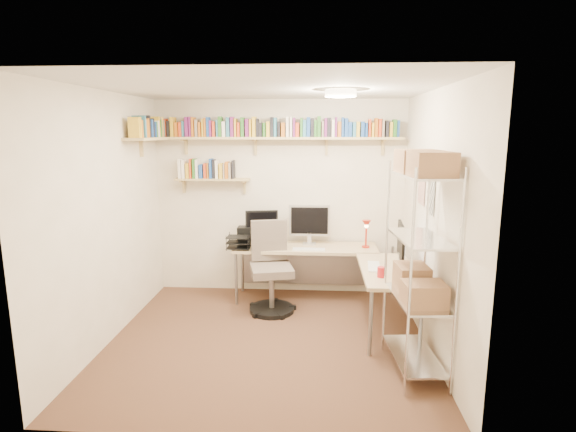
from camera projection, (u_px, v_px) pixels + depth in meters
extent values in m
plane|color=#47291E|center=(268.00, 340.00, 4.59)|extent=(3.20, 3.20, 0.00)
cube|color=beige|center=(279.00, 198.00, 5.83)|extent=(3.20, 0.04, 2.50)
cube|color=beige|center=(107.00, 219.00, 4.46)|extent=(0.04, 3.00, 2.50)
cube|color=beige|center=(434.00, 223.00, 4.26)|extent=(0.04, 3.00, 2.50)
cube|color=beige|center=(241.00, 267.00, 2.89)|extent=(3.20, 0.04, 2.50)
cube|color=silver|center=(266.00, 88.00, 4.13)|extent=(3.20, 3.00, 0.04)
cube|color=silver|center=(422.00, 185.00, 4.74)|extent=(0.01, 0.30, 0.42)
cube|color=silver|center=(431.00, 195.00, 4.36)|extent=(0.01, 0.28, 0.38)
cylinder|color=#FFEAC6|center=(341.00, 94.00, 4.28)|extent=(0.30, 0.30, 0.06)
cube|color=tan|center=(278.00, 138.00, 5.56)|extent=(3.05, 0.25, 0.03)
cube|color=tan|center=(150.00, 139.00, 5.24)|extent=(0.25, 1.00, 0.03)
cube|color=tan|center=(213.00, 179.00, 5.74)|extent=(0.95, 0.20, 0.02)
cube|color=tan|center=(185.00, 144.00, 5.72)|extent=(0.03, 0.20, 0.20)
cube|color=tan|center=(255.00, 144.00, 5.66)|extent=(0.03, 0.20, 0.20)
cube|color=tan|center=(327.00, 144.00, 5.60)|extent=(0.03, 0.20, 0.20)
cube|color=tan|center=(383.00, 144.00, 5.56)|extent=(0.03, 0.20, 0.20)
cube|color=black|center=(163.00, 129.00, 5.63)|extent=(0.04, 0.12, 0.19)
cube|color=red|center=(166.00, 128.00, 5.63)|extent=(0.03, 0.12, 0.22)
cube|color=black|center=(170.00, 129.00, 5.63)|extent=(0.04, 0.13, 0.20)
cube|color=gold|center=(173.00, 127.00, 5.62)|extent=(0.04, 0.15, 0.24)
cube|color=#C66517|center=(177.00, 130.00, 5.62)|extent=(0.04, 0.12, 0.18)
cube|color=red|center=(181.00, 130.00, 5.62)|extent=(0.04, 0.14, 0.18)
cube|color=teal|center=(184.00, 129.00, 5.62)|extent=(0.03, 0.12, 0.19)
cube|color=#751F66|center=(188.00, 127.00, 5.61)|extent=(0.04, 0.14, 0.24)
cube|color=#751F66|center=(191.00, 127.00, 5.61)|extent=(0.02, 0.14, 0.25)
cube|color=#C66517|center=(194.00, 127.00, 5.60)|extent=(0.03, 0.14, 0.24)
cube|color=gray|center=(197.00, 128.00, 5.60)|extent=(0.04, 0.12, 0.21)
cube|color=#C66517|center=(200.00, 130.00, 5.61)|extent=(0.03, 0.12, 0.18)
cube|color=gold|center=(203.00, 128.00, 5.60)|extent=(0.02, 0.11, 0.22)
cube|color=#C66517|center=(206.00, 127.00, 5.60)|extent=(0.02, 0.14, 0.23)
cube|color=#1E4B9E|center=(208.00, 127.00, 5.59)|extent=(0.03, 0.13, 0.24)
cube|color=#751F66|center=(211.00, 129.00, 5.59)|extent=(0.03, 0.11, 0.20)
cube|color=red|center=(214.00, 129.00, 5.59)|extent=(0.03, 0.13, 0.19)
cube|color=teal|center=(218.00, 128.00, 5.59)|extent=(0.02, 0.12, 0.21)
cube|color=#2E7125|center=(220.00, 127.00, 5.58)|extent=(0.04, 0.12, 0.25)
cube|color=white|center=(224.00, 129.00, 5.59)|extent=(0.04, 0.14, 0.19)
cube|color=teal|center=(228.00, 127.00, 5.58)|extent=(0.04, 0.12, 0.24)
cube|color=#751F66|center=(233.00, 127.00, 5.57)|extent=(0.04, 0.13, 0.24)
cube|color=gold|center=(236.00, 128.00, 5.57)|extent=(0.03, 0.12, 0.22)
cube|color=red|center=(239.00, 130.00, 5.57)|extent=(0.03, 0.13, 0.17)
cube|color=#2E7125|center=(243.00, 127.00, 5.57)|extent=(0.04, 0.14, 0.24)
cube|color=#751F66|center=(247.00, 128.00, 5.56)|extent=(0.04, 0.12, 0.22)
cube|color=gold|center=(251.00, 128.00, 5.56)|extent=(0.02, 0.14, 0.21)
cube|color=gold|center=(254.00, 127.00, 5.56)|extent=(0.04, 0.13, 0.25)
cube|color=black|center=(258.00, 128.00, 5.56)|extent=(0.02, 0.15, 0.22)
cube|color=black|center=(261.00, 130.00, 5.56)|extent=(0.04, 0.14, 0.17)
cube|color=#2E7125|center=(265.00, 130.00, 5.55)|extent=(0.03, 0.12, 0.17)
cube|color=gold|center=(268.00, 129.00, 5.55)|extent=(0.04, 0.15, 0.19)
cube|color=black|center=(272.00, 127.00, 5.54)|extent=(0.04, 0.12, 0.24)
cube|color=teal|center=(276.00, 127.00, 5.54)|extent=(0.03, 0.13, 0.23)
cube|color=black|center=(279.00, 129.00, 5.54)|extent=(0.03, 0.13, 0.19)
cube|color=#C66517|center=(283.00, 130.00, 5.54)|extent=(0.04, 0.15, 0.17)
cube|color=white|center=(288.00, 127.00, 5.53)|extent=(0.03, 0.14, 0.24)
cube|color=white|center=(291.00, 127.00, 5.53)|extent=(0.03, 0.11, 0.24)
cube|color=#751F66|center=(294.00, 127.00, 5.53)|extent=(0.03, 0.14, 0.23)
cube|color=red|center=(297.00, 130.00, 5.53)|extent=(0.04, 0.14, 0.17)
cube|color=#2E7125|center=(302.00, 127.00, 5.52)|extent=(0.03, 0.13, 0.23)
cube|color=teal|center=(305.00, 128.00, 5.52)|extent=(0.04, 0.11, 0.21)
cube|color=#1E4B9E|center=(308.00, 127.00, 5.51)|extent=(0.04, 0.12, 0.24)
cube|color=black|center=(312.00, 128.00, 5.51)|extent=(0.04, 0.13, 0.23)
cube|color=#2E7125|center=(315.00, 129.00, 5.51)|extent=(0.03, 0.12, 0.20)
cube|color=#2E7125|center=(319.00, 127.00, 5.51)|extent=(0.04, 0.12, 0.25)
cube|color=gray|center=(323.00, 129.00, 5.51)|extent=(0.02, 0.15, 0.19)
cube|color=#751F66|center=(326.00, 128.00, 5.50)|extent=(0.03, 0.14, 0.23)
cube|color=black|center=(329.00, 127.00, 5.50)|extent=(0.04, 0.14, 0.23)
cube|color=white|center=(333.00, 128.00, 5.50)|extent=(0.03, 0.14, 0.21)
cube|color=#751F66|center=(336.00, 127.00, 5.49)|extent=(0.02, 0.13, 0.24)
cube|color=#C66517|center=(339.00, 129.00, 5.50)|extent=(0.04, 0.11, 0.19)
cube|color=#1E4B9E|center=(343.00, 127.00, 5.49)|extent=(0.03, 0.13, 0.23)
cube|color=#1E4B9E|center=(346.00, 128.00, 5.49)|extent=(0.04, 0.14, 0.22)
cube|color=#1E4B9E|center=(350.00, 130.00, 5.49)|extent=(0.04, 0.12, 0.18)
cube|color=teal|center=(354.00, 130.00, 5.49)|extent=(0.04, 0.13, 0.18)
cube|color=gold|center=(358.00, 129.00, 5.48)|extent=(0.04, 0.12, 0.18)
cube|color=#1E4B9E|center=(362.00, 129.00, 5.48)|extent=(0.04, 0.14, 0.19)
cube|color=#1E4B9E|center=(366.00, 130.00, 5.48)|extent=(0.03, 0.13, 0.17)
cube|color=red|center=(369.00, 128.00, 5.47)|extent=(0.03, 0.12, 0.21)
cube|color=gold|center=(372.00, 130.00, 5.47)|extent=(0.03, 0.15, 0.17)
cube|color=#C66517|center=(376.00, 128.00, 5.46)|extent=(0.04, 0.11, 0.23)
cube|color=red|center=(380.00, 128.00, 5.46)|extent=(0.03, 0.12, 0.22)
cube|color=gray|center=(383.00, 128.00, 5.46)|extent=(0.03, 0.14, 0.22)
cube|color=black|center=(387.00, 129.00, 5.46)|extent=(0.04, 0.15, 0.19)
cube|color=gold|center=(390.00, 130.00, 5.46)|extent=(0.03, 0.14, 0.18)
cube|color=#2E7125|center=(394.00, 128.00, 5.45)|extent=(0.04, 0.14, 0.21)
cube|color=#1E4B9E|center=(398.00, 129.00, 5.45)|extent=(0.03, 0.11, 0.20)
cube|color=gold|center=(134.00, 128.00, 4.79)|extent=(0.12, 0.03, 0.22)
cube|color=gold|center=(136.00, 127.00, 4.83)|extent=(0.12, 0.04, 0.22)
cube|color=#C66517|center=(138.00, 129.00, 4.89)|extent=(0.12, 0.04, 0.19)
cube|color=teal|center=(139.00, 127.00, 4.93)|extent=(0.15, 0.04, 0.24)
cube|color=#C66517|center=(141.00, 129.00, 4.98)|extent=(0.14, 0.04, 0.20)
cube|color=#C66517|center=(143.00, 128.00, 5.04)|extent=(0.14, 0.04, 0.21)
cube|color=black|center=(145.00, 126.00, 5.08)|extent=(0.13, 0.04, 0.25)
cube|color=#1E4B9E|center=(146.00, 128.00, 5.14)|extent=(0.15, 0.03, 0.20)
cube|color=#1E4B9E|center=(148.00, 129.00, 5.18)|extent=(0.13, 0.03, 0.20)
cube|color=black|center=(149.00, 128.00, 5.22)|extent=(0.12, 0.03, 0.22)
cube|color=#1E4B9E|center=(150.00, 130.00, 5.26)|extent=(0.14, 0.03, 0.18)
cube|color=#2E7125|center=(152.00, 130.00, 5.30)|extent=(0.14, 0.03, 0.18)
cube|color=white|center=(153.00, 129.00, 5.35)|extent=(0.15, 0.04, 0.19)
cube|color=gold|center=(154.00, 127.00, 5.39)|extent=(0.13, 0.04, 0.24)
cube|color=#2E7125|center=(156.00, 128.00, 5.43)|extent=(0.15, 0.03, 0.21)
cube|color=gray|center=(157.00, 127.00, 5.47)|extent=(0.13, 0.04, 0.23)
cube|color=gold|center=(158.00, 127.00, 5.52)|extent=(0.12, 0.04, 0.24)
cube|color=teal|center=(160.00, 129.00, 5.57)|extent=(0.12, 0.02, 0.20)
cube|color=teal|center=(161.00, 129.00, 5.60)|extent=(0.13, 0.03, 0.20)
cube|color=#2E7125|center=(162.00, 130.00, 5.65)|extent=(0.13, 0.03, 0.18)
cube|color=white|center=(180.00, 168.00, 5.74)|extent=(0.04, 0.12, 0.25)
cube|color=white|center=(184.00, 169.00, 5.74)|extent=(0.04, 0.12, 0.24)
cube|color=gold|center=(188.00, 171.00, 5.74)|extent=(0.04, 0.12, 0.19)
cube|color=red|center=(191.00, 168.00, 5.73)|extent=(0.02, 0.13, 0.25)
cube|color=#2E7125|center=(195.00, 169.00, 5.73)|extent=(0.04, 0.13, 0.25)
cube|color=white|center=(198.00, 169.00, 5.73)|extent=(0.03, 0.14, 0.24)
cube|color=#1E4B9E|center=(202.00, 171.00, 5.73)|extent=(0.04, 0.12, 0.18)
cube|color=red|center=(206.00, 171.00, 5.72)|extent=(0.03, 0.11, 0.19)
cube|color=#C66517|center=(209.00, 171.00, 5.72)|extent=(0.02, 0.12, 0.19)
cube|color=#1E4B9E|center=(211.00, 169.00, 5.71)|extent=(0.03, 0.14, 0.25)
cube|color=black|center=(214.00, 169.00, 5.71)|extent=(0.03, 0.11, 0.24)
cube|color=white|center=(217.00, 169.00, 5.71)|extent=(0.03, 0.11, 0.23)
cube|color=gold|center=(221.00, 171.00, 5.71)|extent=(0.04, 0.11, 0.19)
cube|color=gray|center=(224.00, 171.00, 5.71)|extent=(0.02, 0.12, 0.19)
cube|color=#C66517|center=(227.00, 170.00, 5.70)|extent=(0.04, 0.13, 0.21)
cube|color=gray|center=(230.00, 170.00, 5.70)|extent=(0.03, 0.15, 0.20)
cube|color=black|center=(233.00, 169.00, 5.70)|extent=(0.02, 0.15, 0.23)
cube|color=tan|center=(305.00, 248.00, 5.60)|extent=(1.77, 0.56, 0.04)
cube|color=tan|center=(388.00, 270.00, 4.70)|extent=(0.56, 1.21, 0.04)
cylinder|color=gray|center=(236.00, 279.00, 5.49)|extent=(0.04, 0.04, 0.65)
cylinder|color=gray|center=(242.00, 267.00, 5.95)|extent=(0.04, 0.04, 0.65)
cylinder|color=gray|center=(392.00, 270.00, 5.83)|extent=(0.04, 0.04, 0.65)
cylinder|color=gray|center=(370.00, 323.00, 4.23)|extent=(0.04, 0.04, 0.65)
cylinder|color=gray|center=(421.00, 325.00, 4.20)|extent=(0.04, 0.04, 0.65)
cube|color=gray|center=(306.00, 265.00, 5.90)|extent=(1.68, 0.02, 0.51)
cube|color=silver|center=(310.00, 220.00, 5.65)|extent=(0.51, 0.03, 0.39)
cube|color=black|center=(309.00, 221.00, 5.63)|extent=(0.46, 0.00, 0.34)
cube|color=black|center=(262.00, 223.00, 5.69)|extent=(0.41, 0.03, 0.32)
cube|color=black|center=(401.00, 241.00, 4.68)|extent=(0.03, 0.54, 0.35)
cube|color=silver|center=(399.00, 241.00, 4.68)|extent=(0.00, 0.49, 0.30)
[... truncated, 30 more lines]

